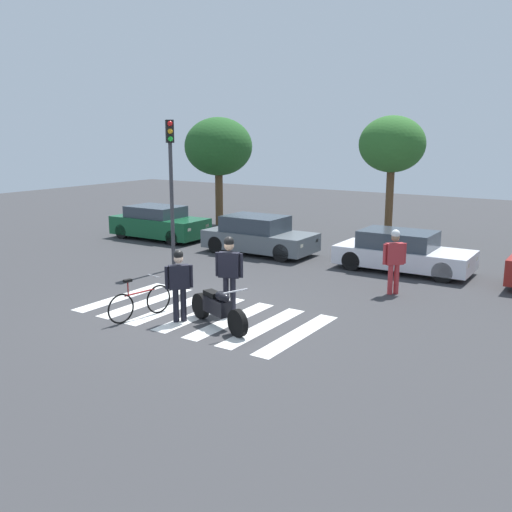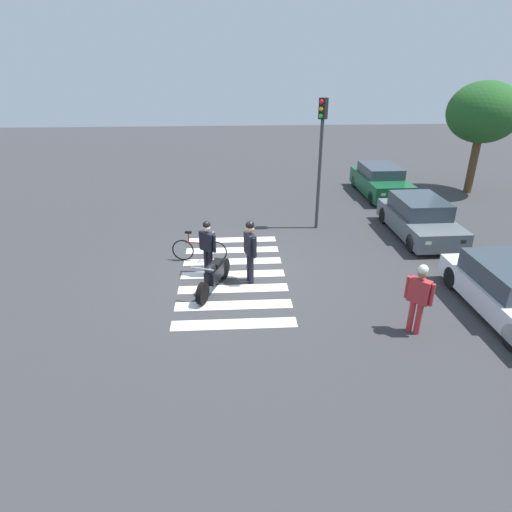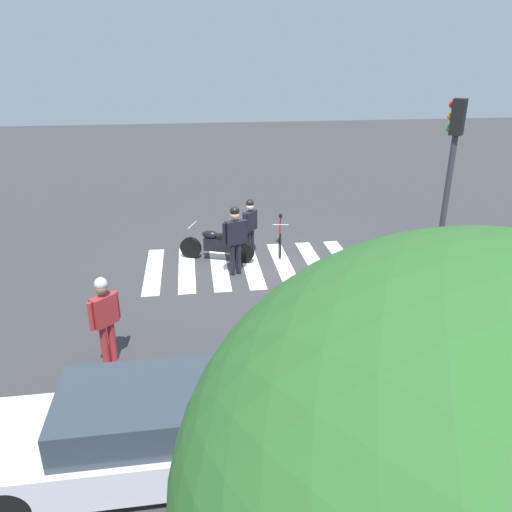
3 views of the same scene
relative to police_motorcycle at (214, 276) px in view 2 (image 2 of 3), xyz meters
name	(u,v)px [view 2 (image 2 of 3)]	position (x,y,z in m)	size (l,w,h in m)	color
ground_plane	(233,274)	(-0.92, 0.54, -0.45)	(60.00, 60.00, 0.00)	#38383A
police_motorcycle	(214,276)	(0.00, 0.00, 0.00)	(2.09, 1.00, 1.02)	black
leaning_bicycle	(199,250)	(-1.93, -0.52, -0.06)	(0.48, 1.77, 1.02)	black
officer_on_foot	(250,247)	(-0.44, 1.05, 0.67)	(0.67, 0.35, 1.90)	black
officer_by_motorcycle	(208,244)	(-0.98, -0.19, 0.53)	(0.46, 0.52, 1.72)	black
pedestrian_bystander	(419,294)	(2.36, 4.83, 0.59)	(0.50, 0.51, 1.80)	#B22D33
crosswalk_stripes	(233,274)	(-0.92, 0.54, -0.45)	(5.85, 3.13, 0.01)	silver
car_green_compact	(380,181)	(-8.76, 7.55, 0.21)	(4.09, 1.86, 1.36)	black
car_grey_coupe	(420,218)	(-3.69, 7.36, 0.20)	(4.10, 1.87, 1.37)	black
car_white_van	(510,291)	(1.64, 7.57, 0.16)	(4.27, 1.84, 1.29)	black
traffic_light_pole	(321,145)	(-4.64, 3.77, 2.69)	(0.35, 0.34, 4.73)	#38383D
street_tree_near	(483,113)	(-8.91, 11.93, 3.22)	(3.17, 3.17, 5.05)	brown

